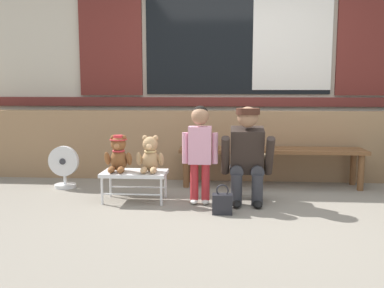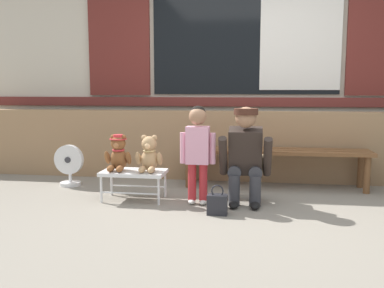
{
  "view_description": "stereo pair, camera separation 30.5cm",
  "coord_description": "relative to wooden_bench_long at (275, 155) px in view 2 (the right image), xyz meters",
  "views": [
    {
      "loc": [
        -0.17,
        -3.72,
        1.11
      ],
      "look_at": [
        -0.5,
        0.54,
        0.55
      ],
      "focal_mm": 38.92,
      "sensor_mm": 36.0,
      "label": 1
    },
    {
      "loc": [
        0.14,
        -3.69,
        1.11
      ],
      "look_at": [
        -0.5,
        0.54,
        0.55
      ],
      "focal_mm": 38.92,
      "sensor_mm": 36.0,
      "label": 2
    }
  ],
  "objects": [
    {
      "name": "ground_plane",
      "position": [
        -0.38,
        -1.06,
        -0.37
      ],
      "size": [
        60.0,
        60.0,
        0.0
      ],
      "primitive_type": "plane",
      "color": "gray"
    },
    {
      "name": "brick_low_wall",
      "position": [
        -0.38,
        0.37,
        0.05
      ],
      "size": [
        7.73,
        0.25,
        0.85
      ],
      "primitive_type": "cube",
      "color": "#997551",
      "rests_on": "ground"
    },
    {
      "name": "shop_facade",
      "position": [
        -0.37,
        0.88,
        1.28
      ],
      "size": [
        7.89,
        0.26,
        3.27
      ],
      "color": "beige",
      "rests_on": "ground"
    },
    {
      "name": "wooden_bench_long",
      "position": [
        0.0,
        0.0,
        0.0
      ],
      "size": [
        2.1,
        0.4,
        0.44
      ],
      "color": "brown",
      "rests_on": "ground"
    },
    {
      "name": "small_display_bench",
      "position": [
        -1.43,
        -0.77,
        -0.11
      ],
      "size": [
        0.64,
        0.36,
        0.3
      ],
      "color": "silver",
      "rests_on": "ground"
    },
    {
      "name": "teddy_bear_with_hat",
      "position": [
        -1.59,
        -0.76,
        0.1
      ],
      "size": [
        0.28,
        0.27,
        0.36
      ],
      "color": "brown",
      "rests_on": "small_display_bench"
    },
    {
      "name": "teddy_bear_plain",
      "position": [
        -1.27,
        -0.76,
        0.09
      ],
      "size": [
        0.28,
        0.26,
        0.36
      ],
      "color": "tan",
      "rests_on": "small_display_bench"
    },
    {
      "name": "child_standing",
      "position": [
        -0.77,
        -0.82,
        0.22
      ],
      "size": [
        0.35,
        0.18,
        0.96
      ],
      "color": "#B7282D",
      "rests_on": "ground"
    },
    {
      "name": "adult_crouching",
      "position": [
        -0.31,
        -0.74,
        0.11
      ],
      "size": [
        0.5,
        0.49,
        0.95
      ],
      "color": "#333338",
      "rests_on": "ground"
    },
    {
      "name": "handbag_on_ground",
      "position": [
        -0.55,
        -1.14,
        -0.28
      ],
      "size": [
        0.18,
        0.11,
        0.27
      ],
      "color": "#232328",
      "rests_on": "ground"
    },
    {
      "name": "floor_fan",
      "position": [
        -2.35,
        -0.27,
        -0.13
      ],
      "size": [
        0.34,
        0.24,
        0.48
      ],
      "color": "silver",
      "rests_on": "ground"
    }
  ]
}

